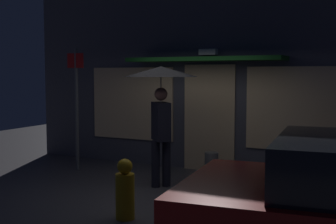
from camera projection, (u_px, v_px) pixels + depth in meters
The scene contains 6 objects.
ground_plane at pixel (161, 196), 7.44m from camera, with size 18.00×18.00×0.00m, color #423F44.
building_facade at pixel (212, 61), 9.33m from camera, with size 8.73×1.00×4.59m.
person_with_umbrella at pixel (161, 89), 7.91m from camera, with size 1.29×1.29×2.14m.
street_sign_post at pixel (77, 102), 9.35m from camera, with size 0.40×0.07×2.53m.
sidewalk_bollard at pixel (211, 165), 8.75m from camera, with size 0.26×0.26×0.49m, color slate.
fire_hydrant at pixel (125, 191), 6.24m from camera, with size 0.26×0.26×0.85m.
Camera 1 is at (3.37, -6.48, 2.01)m, focal length 48.26 mm.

